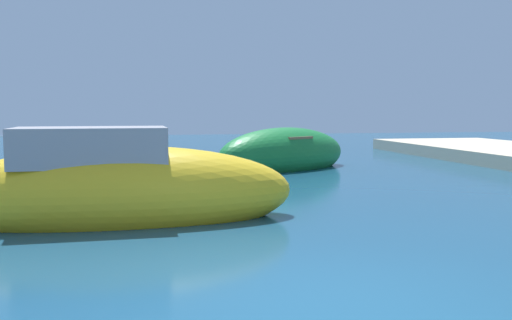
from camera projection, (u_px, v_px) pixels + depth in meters
The scene contains 4 objects.
ground at pixel (324, 304), 5.95m from camera, with size 80.00×80.00×0.00m, color navy.
moored_boat_0 at pixel (118, 190), 10.31m from camera, with size 6.43×2.13×2.12m.
moored_boat_3 at pixel (284, 154), 19.33m from camera, with size 5.84×4.65×1.83m.
moored_boat_4 at pixel (71, 160), 18.59m from camera, with size 1.32×3.59×1.48m.
Camera 1 is at (-1.86, -5.53, 2.04)m, focal length 39.81 mm.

